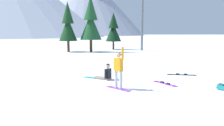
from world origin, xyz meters
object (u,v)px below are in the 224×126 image
object	(u,v)px
ski_lift_tower	(142,8)
pine_tree_tall	(91,21)
loose_snowboard_near_left	(182,75)
backpack_teal	(222,87)
loose_snowboard_near_right	(165,83)
snowboarder_midground	(105,74)
pine_tree_slender	(113,29)
snowboarder_foreground	(118,69)
pine_tree_short	(68,25)

from	to	relation	value
ski_lift_tower	pine_tree_tall	bearing A→B (deg)	-161.24
pine_tree_tall	loose_snowboard_near_left	bearing A→B (deg)	-69.97
backpack_teal	loose_snowboard_near_right	bearing A→B (deg)	149.62
snowboarder_midground	pine_tree_tall	xyz separation A→B (m)	(-1.87, 19.99, 4.02)
pine_tree_slender	ski_lift_tower	distance (m)	5.87
loose_snowboard_near_left	snowboarder_midground	bearing A→B (deg)	-165.74
snowboarder_foreground	pine_tree_tall	world-z (taller)	pine_tree_tall
loose_snowboard_near_right	ski_lift_tower	bearing A→B (deg)	83.39
loose_snowboard_near_left	pine_tree_short	size ratio (longest dim) A/B	0.26
pine_tree_tall	pine_tree_short	world-z (taller)	pine_tree_tall
loose_snowboard_near_left	ski_lift_tower	xyz separation A→B (m)	(0.99, 21.39, 6.53)
loose_snowboard_near_left	ski_lift_tower	bearing A→B (deg)	87.34
backpack_teal	ski_lift_tower	distance (m)	26.15
backpack_teal	pine_tree_slender	distance (m)	28.06
snowboarder_foreground	loose_snowboard_near_left	size ratio (longest dim) A/B	1.09
snowboarder_midground	pine_tree_slender	world-z (taller)	pine_tree_slender
loose_snowboard_near_right	pine_tree_slender	distance (m)	26.46
loose_snowboard_near_right	snowboarder_foreground	bearing A→B (deg)	-158.43
snowboarder_midground	ski_lift_tower	bearing A→B (deg)	75.27
pine_tree_tall	ski_lift_tower	size ratio (longest dim) A/B	0.69
snowboarder_midground	pine_tree_slender	distance (m)	25.13
snowboarder_foreground	ski_lift_tower	xyz separation A→B (m)	(5.34, 24.97, 5.57)
snowboarder_midground	pine_tree_short	size ratio (longest dim) A/B	0.24
loose_snowboard_near_right	ski_lift_tower	world-z (taller)	ski_lift_tower
snowboarder_midground	pine_tree_tall	world-z (taller)	pine_tree_tall
backpack_teal	snowboarder_midground	bearing A→B (deg)	154.12
pine_tree_slender	pine_tree_short	bearing A→B (deg)	-145.31
snowboarder_foreground	backpack_teal	size ratio (longest dim) A/B	3.71
snowboarder_foreground	loose_snowboard_near_right	bearing A→B (deg)	21.57
pine_tree_short	snowboarder_midground	bearing A→B (deg)	-75.74
loose_snowboard_near_right	backpack_teal	world-z (taller)	backpack_teal
pine_tree_tall	loose_snowboard_near_right	bearing A→B (deg)	-76.67
pine_tree_tall	pine_tree_short	xyz separation A→B (m)	(-3.27, 0.24, -0.45)
loose_snowboard_near_right	backpack_teal	bearing A→B (deg)	-30.38
backpack_teal	pine_tree_slender	size ratio (longest dim) A/B	0.09
pine_tree_short	loose_snowboard_near_right	bearing A→B (deg)	-68.88
backpack_teal	snowboarder_foreground	bearing A→B (deg)	175.62
backpack_teal	pine_tree_slender	bearing A→B (deg)	98.16
loose_snowboard_near_right	ski_lift_tower	xyz separation A→B (m)	(2.78, 23.95, 6.53)
pine_tree_short	ski_lift_tower	bearing A→B (deg)	12.28
loose_snowboard_near_left	pine_tree_short	distance (m)	21.84
loose_snowboard_near_left	ski_lift_tower	world-z (taller)	ski_lift_tower
backpack_teal	pine_tree_short	xyz separation A→B (m)	(-10.70, 22.93, 3.76)
loose_snowboard_near_right	ski_lift_tower	distance (m)	24.98
pine_tree_slender	snowboarder_foreground	bearing A→B (deg)	-92.07
loose_snowboard_near_right	pine_tree_slender	bearing A→B (deg)	93.46
snowboarder_foreground	snowboarder_midground	world-z (taller)	snowboarder_foreground
pine_tree_slender	ski_lift_tower	size ratio (longest dim) A/B	0.53
snowboarder_midground	pine_tree_short	world-z (taller)	pine_tree_short
backpack_teal	pine_tree_short	bearing A→B (deg)	115.01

